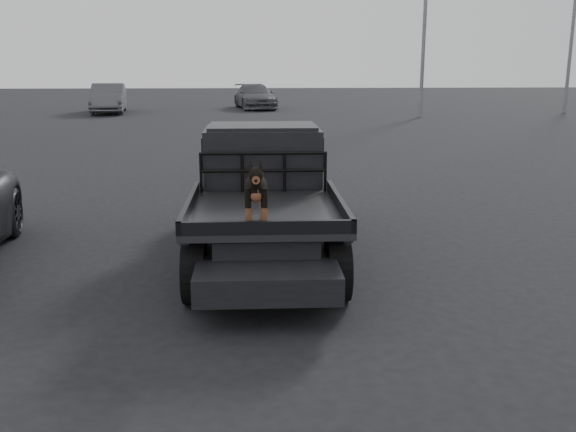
{
  "coord_description": "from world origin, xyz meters",
  "views": [
    {
      "loc": [
        0.59,
        -6.91,
        2.74
      ],
      "look_at": [
        0.93,
        -0.42,
        1.16
      ],
      "focal_mm": 40.0,
      "sensor_mm": 36.0,
      "label": 1
    }
  ],
  "objects_px": {
    "distant_car_b": "(255,96)",
    "distant_car_a": "(108,98)",
    "flatbed_ute": "(264,226)",
    "dog": "(256,192)"
  },
  "relations": [
    {
      "from": "flatbed_ute",
      "to": "distant_car_b",
      "type": "bearing_deg",
      "value": 90.12
    },
    {
      "from": "flatbed_ute",
      "to": "dog",
      "type": "xyz_separation_m",
      "value": [
        -0.11,
        -1.64,
        0.83
      ]
    },
    {
      "from": "flatbed_ute",
      "to": "distant_car_b",
      "type": "xyz_separation_m",
      "value": [
        -0.06,
        29.18,
        0.24
      ]
    },
    {
      "from": "flatbed_ute",
      "to": "distant_car_b",
      "type": "distance_m",
      "value": 29.18
    },
    {
      "from": "flatbed_ute",
      "to": "distant_car_a",
      "type": "distance_m",
      "value": 27.59
    },
    {
      "from": "distant_car_a",
      "to": "distant_car_b",
      "type": "bearing_deg",
      "value": 11.38
    },
    {
      "from": "distant_car_b",
      "to": "dog",
      "type": "bearing_deg",
      "value": -99.97
    },
    {
      "from": "dog",
      "to": "distant_car_b",
      "type": "distance_m",
      "value": 30.82
    },
    {
      "from": "distant_car_b",
      "to": "distant_car_a",
      "type": "bearing_deg",
      "value": -170.58
    },
    {
      "from": "dog",
      "to": "distant_car_a",
      "type": "bearing_deg",
      "value": 105.5
    }
  ]
}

